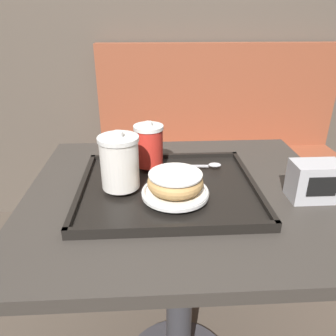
{
  "coord_description": "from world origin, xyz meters",
  "views": [
    {
      "loc": [
        -0.08,
        -0.73,
        1.13
      ],
      "look_at": [
        -0.04,
        -0.01,
        0.79
      ],
      "focal_mm": 35.0,
      "sensor_mm": 36.0,
      "label": 1
    }
  ],
  "objects_px": {
    "coffee_cup_rear": "(149,145)",
    "coffee_cup_front": "(120,162)",
    "napkin_dispenser": "(315,181)",
    "spoon": "(207,165)",
    "donut_chocolate_glazed": "(175,182)"
  },
  "relations": [
    {
      "from": "coffee_cup_rear",
      "to": "coffee_cup_front",
      "type": "bearing_deg",
      "value": -119.05
    },
    {
      "from": "napkin_dispenser",
      "to": "coffee_cup_rear",
      "type": "bearing_deg",
      "value": 156.57
    },
    {
      "from": "spoon",
      "to": "coffee_cup_front",
      "type": "bearing_deg",
      "value": -153.18
    },
    {
      "from": "donut_chocolate_glazed",
      "to": "spoon",
      "type": "bearing_deg",
      "value": 56.08
    },
    {
      "from": "coffee_cup_rear",
      "to": "donut_chocolate_glazed",
      "type": "xyz_separation_m",
      "value": [
        0.06,
        -0.17,
        -0.02
      ]
    },
    {
      "from": "donut_chocolate_glazed",
      "to": "spoon",
      "type": "distance_m",
      "value": 0.18
    },
    {
      "from": "donut_chocolate_glazed",
      "to": "spoon",
      "type": "relative_size",
      "value": 0.91
    },
    {
      "from": "donut_chocolate_glazed",
      "to": "coffee_cup_front",
      "type": "bearing_deg",
      "value": 158.59
    },
    {
      "from": "coffee_cup_rear",
      "to": "donut_chocolate_glazed",
      "type": "relative_size",
      "value": 0.96
    },
    {
      "from": "coffee_cup_front",
      "to": "spoon",
      "type": "distance_m",
      "value": 0.26
    },
    {
      "from": "coffee_cup_rear",
      "to": "napkin_dispenser",
      "type": "height_order",
      "value": "coffee_cup_rear"
    },
    {
      "from": "coffee_cup_front",
      "to": "coffee_cup_rear",
      "type": "xyz_separation_m",
      "value": [
        0.07,
        0.12,
        -0.01
      ]
    },
    {
      "from": "coffee_cup_rear",
      "to": "napkin_dispenser",
      "type": "bearing_deg",
      "value": -23.43
    },
    {
      "from": "spoon",
      "to": "napkin_dispenser",
      "type": "relative_size",
      "value": 1.24
    },
    {
      "from": "donut_chocolate_glazed",
      "to": "napkin_dispenser",
      "type": "xyz_separation_m",
      "value": [
        0.33,
        0.01,
        -0.01
      ]
    }
  ]
}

